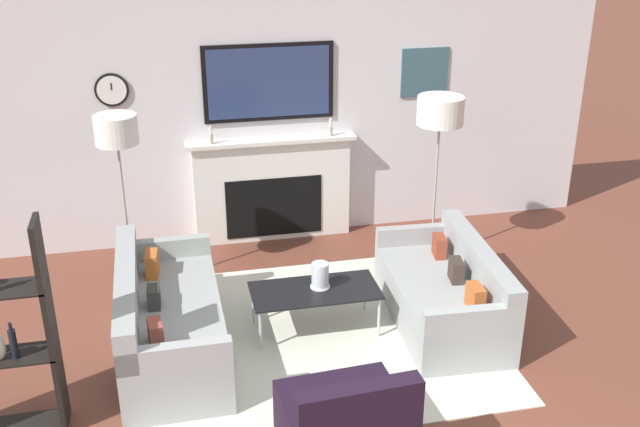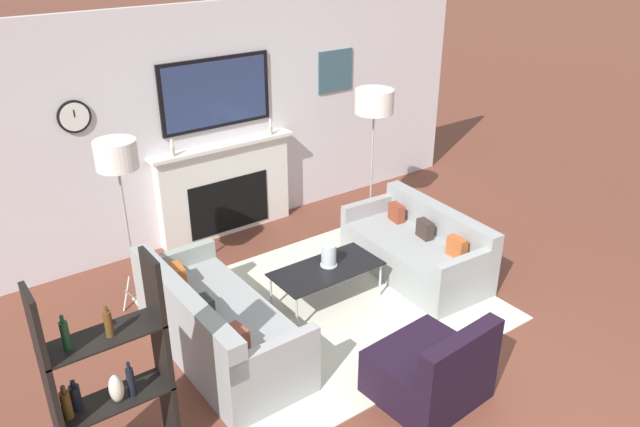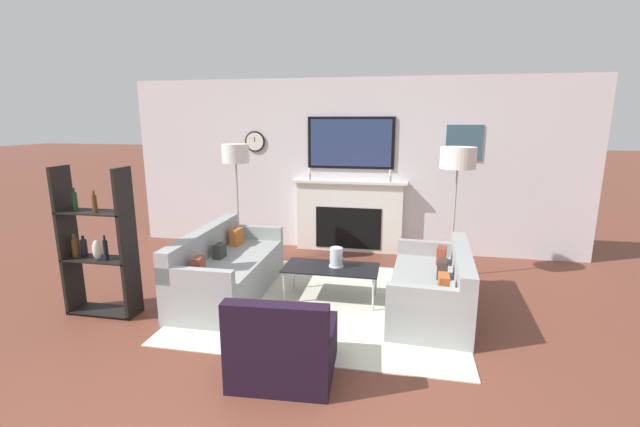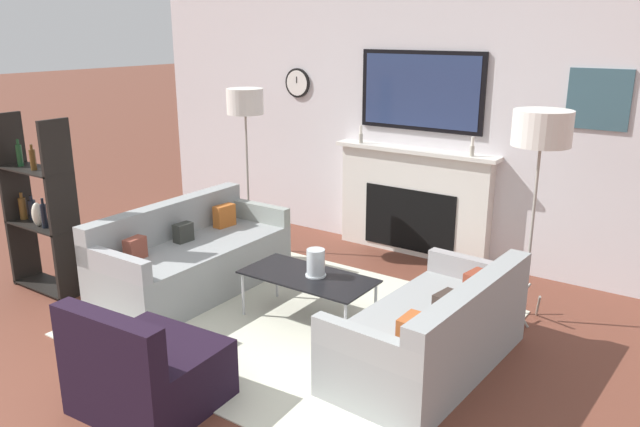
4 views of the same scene
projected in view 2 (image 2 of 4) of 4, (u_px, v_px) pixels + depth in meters
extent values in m
cube|color=silver|center=(216.00, 123.00, 7.18)|extent=(7.21, 0.07, 2.70)
cube|color=silver|center=(226.00, 190.00, 7.44)|extent=(1.67, 0.16, 1.10)
cube|color=black|center=(230.00, 205.00, 7.45)|extent=(1.04, 0.01, 0.66)
cube|color=silver|center=(223.00, 146.00, 7.18)|extent=(1.79, 0.22, 0.04)
cylinder|color=#B2AD9E|center=(173.00, 152.00, 6.80)|extent=(0.04, 0.04, 0.10)
cylinder|color=white|center=(172.00, 143.00, 6.76)|extent=(0.03, 0.03, 0.09)
cylinder|color=#B2AD9E|center=(271.00, 130.00, 7.46)|extent=(0.04, 0.04, 0.10)
cylinder|color=white|center=(270.00, 123.00, 7.42)|extent=(0.03, 0.03, 0.09)
cube|color=black|center=(216.00, 93.00, 6.98)|extent=(1.35, 0.04, 0.80)
cube|color=navy|center=(217.00, 93.00, 6.97)|extent=(1.26, 0.01, 0.72)
cylinder|color=black|center=(74.00, 117.00, 6.16)|extent=(0.33, 0.02, 0.33)
cylinder|color=silver|center=(75.00, 117.00, 6.15)|extent=(0.29, 0.00, 0.29)
cube|color=black|center=(74.00, 113.00, 6.13)|extent=(0.01, 0.00, 0.07)
cube|color=#355561|center=(335.00, 71.00, 7.87)|extent=(0.52, 0.02, 0.52)
cube|color=beige|center=(327.00, 308.00, 6.18)|extent=(3.03, 2.61, 0.01)
cube|color=#959999|center=(221.00, 331.00, 5.47)|extent=(0.83, 1.86, 0.46)
cube|color=#959999|center=(183.00, 306.00, 5.13)|extent=(0.18, 1.85, 0.33)
cube|color=#949C95|center=(175.00, 259.00, 5.96)|extent=(0.81, 0.11, 0.18)
cube|color=#9A9A9C|center=(274.00, 353.00, 4.70)|extent=(0.81, 0.11, 0.18)
cube|color=#B65E24|center=(178.00, 276.00, 5.66)|extent=(0.12, 0.22, 0.21)
cube|color=#31322E|center=(206.00, 306.00, 5.27)|extent=(0.11, 0.18, 0.17)
cube|color=brown|center=(238.00, 337.00, 4.87)|extent=(0.12, 0.20, 0.19)
cube|color=#959999|center=(414.00, 257.00, 6.71)|extent=(0.90, 1.68, 0.40)
cube|color=#959999|center=(440.00, 220.00, 6.71)|extent=(0.25, 1.65, 0.31)
cube|color=#9A9E9D|center=(469.00, 264.00, 6.00)|extent=(0.81, 0.14, 0.18)
cube|color=#9A9696|center=(372.00, 207.00, 7.17)|extent=(0.81, 0.14, 0.18)
cube|color=#B25527|center=(457.00, 247.00, 6.27)|extent=(0.10, 0.21, 0.20)
cube|color=#382C26|center=(425.00, 229.00, 6.64)|extent=(0.13, 0.21, 0.20)
cube|color=brown|center=(396.00, 213.00, 7.00)|extent=(0.13, 0.21, 0.20)
cube|color=black|center=(427.00, 374.00, 5.01)|extent=(0.86, 0.80, 0.40)
cube|color=black|center=(462.00, 356.00, 4.63)|extent=(0.82, 0.19, 0.35)
cube|color=black|center=(327.00, 269.00, 6.10)|extent=(1.10, 0.53, 0.02)
cylinder|color=#B7B7BC|center=(297.00, 314.00, 5.76)|extent=(0.02, 0.02, 0.39)
cylinder|color=#B7B7BC|center=(380.00, 280.00, 6.29)|extent=(0.02, 0.02, 0.39)
cylinder|color=#B7B7BC|center=(271.00, 293.00, 6.09)|extent=(0.02, 0.02, 0.39)
cylinder|color=#B7B7BC|center=(352.00, 262.00, 6.62)|extent=(0.02, 0.02, 0.39)
cylinder|color=silver|center=(329.00, 255.00, 6.11)|extent=(0.15, 0.15, 0.23)
cylinder|color=silver|center=(329.00, 260.00, 6.13)|extent=(0.08, 0.08, 0.12)
cylinder|color=silver|center=(329.00, 265.00, 6.15)|extent=(0.17, 0.17, 0.01)
cylinder|color=#9E998E|center=(146.00, 290.00, 6.25)|extent=(0.09, 0.23, 0.28)
cylinder|color=#9E998E|center=(127.00, 294.00, 6.18)|extent=(0.17, 0.19, 0.28)
cylinder|color=#9E998E|center=(139.00, 300.00, 6.08)|extent=(0.23, 0.07, 0.28)
cylinder|color=#9E998E|center=(127.00, 228.00, 5.85)|extent=(0.02, 0.02, 1.21)
cylinder|color=white|center=(116.00, 155.00, 5.53)|extent=(0.38, 0.38, 0.26)
cylinder|color=#9E998E|center=(375.00, 213.00, 7.83)|extent=(0.09, 0.23, 0.28)
cylinder|color=#9E998E|center=(361.00, 216.00, 7.76)|extent=(0.17, 0.19, 0.28)
cylinder|color=#9E998E|center=(374.00, 220.00, 7.66)|extent=(0.23, 0.07, 0.28)
cylinder|color=#9E998E|center=(372.00, 162.00, 7.43)|extent=(0.02, 0.02, 1.20)
cylinder|color=white|center=(374.00, 101.00, 7.11)|extent=(0.45, 0.45, 0.27)
cube|color=black|center=(53.00, 401.00, 3.88)|extent=(0.04, 0.28, 1.61)
cube|color=black|center=(163.00, 357.00, 4.26)|extent=(0.04, 0.28, 1.61)
cube|color=black|center=(114.00, 400.00, 4.15)|extent=(0.77, 0.28, 0.01)
cube|color=black|center=(103.00, 337.00, 3.93)|extent=(0.77, 0.28, 0.02)
cylinder|color=#194223|center=(65.00, 336.00, 3.77)|extent=(0.05, 0.05, 0.20)
cylinder|color=#194223|center=(62.00, 319.00, 3.72)|extent=(0.02, 0.02, 0.05)
ellipsoid|color=beige|center=(116.00, 388.00, 4.08)|extent=(0.10, 0.10, 0.22)
cylinder|color=brown|center=(67.00, 405.00, 3.95)|extent=(0.07, 0.07, 0.20)
cylinder|color=brown|center=(63.00, 390.00, 3.90)|extent=(0.03, 0.03, 0.05)
cylinder|color=black|center=(131.00, 382.00, 4.14)|extent=(0.05, 0.05, 0.22)
cylinder|color=black|center=(128.00, 366.00, 4.08)|extent=(0.02, 0.02, 0.05)
cylinder|color=black|center=(76.00, 397.00, 4.03)|extent=(0.07, 0.07, 0.18)
cylinder|color=black|center=(73.00, 384.00, 3.99)|extent=(0.03, 0.03, 0.04)
cylinder|color=brown|center=(108.00, 324.00, 3.89)|extent=(0.05, 0.05, 0.18)
cylinder|color=brown|center=(106.00, 309.00, 3.84)|extent=(0.02, 0.02, 0.05)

